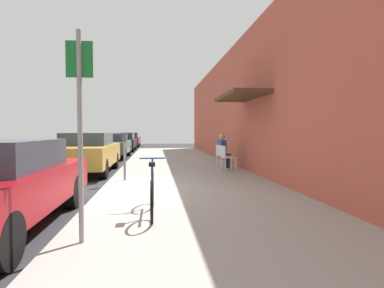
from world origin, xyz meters
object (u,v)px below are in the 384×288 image
(cafe_chair_1, at_px, (222,155))
(street_sign, at_px, (80,119))
(parking_meter, at_px, (125,153))
(parked_car_2, at_px, (112,145))
(parked_car_4, at_px, (130,139))
(parked_car_1, at_px, (87,152))
(cafe_chair_0, at_px, (226,156))
(bicycle_0, at_px, (152,193))
(seated_patron_1, at_px, (223,150))
(parked_car_3, at_px, (123,142))

(cafe_chair_1, bearing_deg, street_sign, -114.73)
(parking_meter, distance_m, street_sign, 4.92)
(parked_car_2, bearing_deg, cafe_chair_1, -52.59)
(parked_car_4, height_order, parking_meter, parking_meter)
(parked_car_4, bearing_deg, street_sign, -86.64)
(parked_car_4, distance_m, cafe_chair_1, 18.88)
(parked_car_1, bearing_deg, parked_car_4, 90.00)
(parked_car_1, distance_m, cafe_chair_1, 4.86)
(cafe_chair_0, distance_m, cafe_chair_1, 0.75)
(bicycle_0, bearing_deg, cafe_chair_1, 67.66)
(parking_meter, bearing_deg, cafe_chair_1, 36.38)
(parked_car_1, relative_size, cafe_chair_0, 5.06)
(parked_car_2, relative_size, seated_patron_1, 3.41)
(street_sign, distance_m, cafe_chair_1, 8.10)
(parked_car_4, xyz_separation_m, seated_patron_1, (4.92, -18.22, 0.09))
(cafe_chair_0, bearing_deg, cafe_chair_1, 89.89)
(parked_car_3, distance_m, cafe_chair_0, 14.05)
(parked_car_4, relative_size, parking_meter, 3.33)
(parked_car_1, xyz_separation_m, parked_car_2, (0.00, 6.31, -0.04))
(parked_car_3, bearing_deg, seated_patron_1, -68.38)
(parked_car_2, xyz_separation_m, street_sign, (1.50, -13.66, 0.92))
(parked_car_1, height_order, parked_car_2, parked_car_1)
(parking_meter, distance_m, cafe_chair_0, 3.73)
(parked_car_2, distance_m, parked_car_3, 6.07)
(parked_car_2, bearing_deg, bicycle_0, -79.30)
(street_sign, relative_size, seated_patron_1, 2.02)
(cafe_chair_0, relative_size, cafe_chair_1, 1.00)
(parked_car_3, height_order, cafe_chair_1, parked_car_3)
(parked_car_1, xyz_separation_m, parking_meter, (1.55, -2.49, 0.14))
(parked_car_4, xyz_separation_m, cafe_chair_0, (4.86, -18.99, -0.10))
(parked_car_1, relative_size, parked_car_3, 1.00)
(parked_car_3, bearing_deg, bicycle_0, -82.76)
(street_sign, distance_m, cafe_chair_0, 7.43)
(parked_car_3, distance_m, parked_car_4, 5.81)
(seated_patron_1, bearing_deg, bicycle_0, -112.76)
(parked_car_1, distance_m, cafe_chair_0, 4.93)
(parked_car_3, height_order, parked_car_4, parked_car_4)
(parked_car_4, distance_m, parking_meter, 20.74)
(street_sign, height_order, seated_patron_1, street_sign)
(parked_car_2, relative_size, bicycle_0, 2.57)
(parked_car_1, distance_m, parking_meter, 2.94)
(parked_car_2, relative_size, parked_car_3, 1.00)
(parked_car_4, relative_size, cafe_chair_0, 5.06)
(bicycle_0, bearing_deg, parking_meter, 102.40)
(parked_car_2, relative_size, parking_meter, 3.33)
(parked_car_3, distance_m, cafe_chair_1, 13.35)
(parked_car_3, height_order, street_sign, street_sign)
(street_sign, bearing_deg, cafe_chair_1, 65.27)
(bicycle_0, bearing_deg, parked_car_3, 97.24)
(bicycle_0, height_order, seated_patron_1, seated_patron_1)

